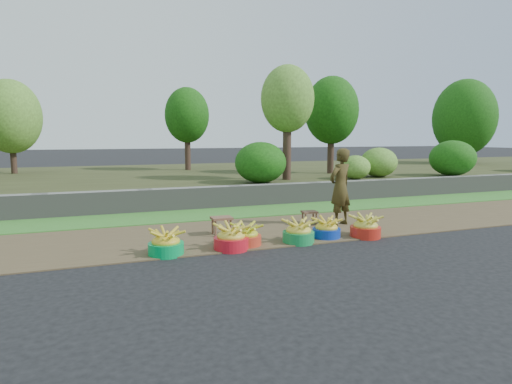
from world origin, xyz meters
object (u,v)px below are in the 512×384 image
object	(u,v)px
basin_c	(246,236)
basin_d	(298,232)
basin_a	(166,244)
stool_left	(222,221)
basin_e	(326,229)
vendor_woman	(340,187)
stool_right	(309,214)
basin_b	(231,238)
basin_f	(366,227)

from	to	relation	value
basin_c	basin_d	size ratio (longest dim) A/B	0.94
basin_a	stool_left	world-z (taller)	basin_a
basin_e	vendor_woman	size ratio (longest dim) A/B	0.32
stool_right	basin_e	bearing A→B (deg)	-102.44
vendor_woman	basin_e	bearing A→B (deg)	26.93
basin_b	vendor_woman	size ratio (longest dim) A/B	0.36
basin_e	vendor_woman	xyz separation A→B (m)	(0.78, 0.85, 0.62)
basin_b	basin_a	bearing A→B (deg)	177.69
basin_b	stool_right	distance (m)	2.40
basin_d	basin_e	size ratio (longest dim) A/B	1.09
basin_d	stool_left	distance (m)	1.44
basin_c	basin_a	bearing A→B (deg)	-176.05
basin_f	stool_left	xyz separation A→B (m)	(-2.37, 1.00, 0.10)
basin_b	basin_e	world-z (taller)	basin_b
stool_right	basin_c	bearing A→B (deg)	-147.16
stool_left	vendor_woman	xyz separation A→B (m)	(2.46, 0.02, 0.51)
basin_d	vendor_woman	size ratio (longest dim) A/B	0.35
basin_b	basin_c	world-z (taller)	basin_b
stool_right	basin_a	bearing A→B (deg)	-158.25
basin_e	stool_left	world-z (taller)	basin_e
basin_e	vendor_woman	bearing A→B (deg)	47.37
basin_e	basin_c	bearing A→B (deg)	-179.52
basin_b	basin_c	xyz separation A→B (m)	(0.29, 0.13, -0.02)
stool_left	stool_right	xyz separation A→B (m)	(1.92, 0.29, -0.05)
basin_c	stool_left	bearing A→B (deg)	101.57
vendor_woman	basin_c	bearing A→B (deg)	0.23
stool_left	vendor_woman	world-z (taller)	vendor_woman
basin_d	stool_right	size ratio (longest dim) A/B	1.65
basin_c	basin_f	size ratio (longest dim) A/B	0.93
basin_b	basin_d	world-z (taller)	basin_b
basin_a	basin_d	xyz separation A→B (m)	(2.21, -0.02, 0.00)
basin_d	stool_left	xyz separation A→B (m)	(-1.07, 0.95, 0.10)
basin_f	stool_left	world-z (taller)	basin_f
basin_a	vendor_woman	size ratio (longest dim) A/B	0.35
basin_b	basin_e	bearing A→B (deg)	4.58
basin_d	stool_right	world-z (taller)	basin_d
basin_e	stool_left	distance (m)	1.87
basin_b	basin_d	size ratio (longest dim) A/B	1.04
basin_a	basin_b	xyz separation A→B (m)	(1.02, -0.04, 0.01)
basin_b	basin_d	xyz separation A→B (m)	(1.19, 0.02, -0.01)
basin_d	basin_f	bearing A→B (deg)	-2.37
basin_b	basin_f	distance (m)	2.49
vendor_woman	basin_d	bearing A→B (deg)	14.56
stool_left	basin_e	bearing A→B (deg)	-26.33
basin_a	basin_c	size ratio (longest dim) A/B	1.06
basin_b	stool_left	xyz separation A→B (m)	(0.12, 0.97, 0.09)
basin_f	stool_right	bearing A→B (deg)	108.97
basin_b	basin_c	bearing A→B (deg)	24.13
basin_c	basin_d	xyz separation A→B (m)	(0.90, -0.11, 0.01)
basin_a	basin_b	bearing A→B (deg)	-2.31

